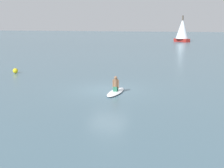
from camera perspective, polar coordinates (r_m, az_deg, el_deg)
name	(u,v)px	position (r m, az deg, el deg)	size (l,w,h in m)	color
ground_plane	(108,90)	(18.85, -0.91, -1.22)	(400.00, 400.00, 0.00)	slate
surfboard	(116,92)	(17.97, 0.76, -1.65)	(2.71, 0.76, 0.13)	white
person_paddler	(116,84)	(17.86, 0.76, -0.07)	(0.34, 0.43, 0.97)	#26664C
sailboat_distant	(182,30)	(79.43, 14.18, 10.75)	(4.76, 4.76, 7.02)	maroon
buoy_marker	(15,71)	(26.97, -19.16, 2.57)	(0.46, 0.46, 0.46)	yellow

